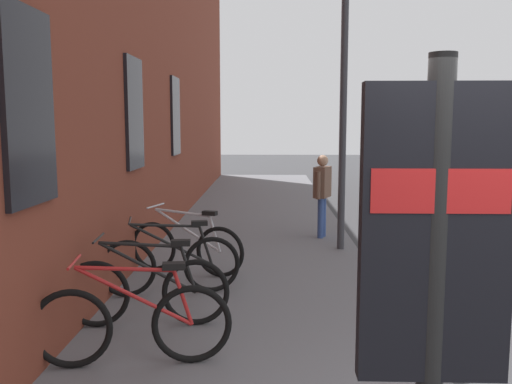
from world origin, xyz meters
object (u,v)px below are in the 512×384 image
object	(u,v)px
bicycle_beside_lamp	(171,264)
bicycle_far_end	(187,247)
bicycle_by_door	(133,323)
pedestrian_by_facade	(322,187)
bicycle_end_of_row	(147,290)
transit_info_sign	(434,275)
street_lamp	(344,51)

from	to	relation	value
bicycle_beside_lamp	bicycle_far_end	bearing A→B (deg)	-3.50
bicycle_by_door	bicycle_far_end	size ratio (longest dim) A/B	1.04
bicycle_beside_lamp	pedestrian_by_facade	size ratio (longest dim) A/B	1.13
bicycle_by_door	bicycle_end_of_row	distance (m)	0.96
bicycle_by_door	transit_info_sign	distance (m)	3.43
bicycle_far_end	bicycle_by_door	bearing A→B (deg)	179.42
bicycle_beside_lamp	bicycle_far_end	distance (m)	0.95
transit_info_sign	bicycle_end_of_row	bearing A→B (deg)	27.72
bicycle_beside_lamp	bicycle_far_end	world-z (taller)	same
bicycle_beside_lamp	street_lamp	distance (m)	4.61
bicycle_by_door	transit_info_sign	world-z (taller)	transit_info_sign
bicycle_end_of_row	transit_info_sign	distance (m)	4.25
pedestrian_by_facade	bicycle_end_of_row	bearing A→B (deg)	153.48
bicycle_far_end	transit_info_sign	world-z (taller)	transit_info_sign
bicycle_beside_lamp	pedestrian_by_facade	bearing A→B (deg)	-32.39
bicycle_end_of_row	bicycle_beside_lamp	distance (m)	1.08
bicycle_far_end	pedestrian_by_facade	distance (m)	3.41
bicycle_beside_lamp	street_lamp	world-z (taller)	street_lamp
street_lamp	pedestrian_by_facade	bearing A→B (deg)	14.02
pedestrian_by_facade	street_lamp	size ratio (longest dim) A/B	0.27
pedestrian_by_facade	street_lamp	world-z (taller)	street_lamp
bicycle_end_of_row	bicycle_far_end	world-z (taller)	same
transit_info_sign	street_lamp	bearing A→B (deg)	-4.96
bicycle_beside_lamp	street_lamp	xyz separation A→B (m)	(2.57, -2.46, 2.92)
bicycle_end_of_row	street_lamp	world-z (taller)	street_lamp
bicycle_beside_lamp	street_lamp	bearing A→B (deg)	-43.74
bicycle_beside_lamp	pedestrian_by_facade	world-z (taller)	pedestrian_by_facade
bicycle_far_end	street_lamp	size ratio (longest dim) A/B	0.30
bicycle_by_door	bicycle_beside_lamp	world-z (taller)	same
transit_info_sign	street_lamp	xyz separation A→B (m)	(7.26, -0.63, 1.71)
transit_info_sign	pedestrian_by_facade	size ratio (longest dim) A/B	1.55
bicycle_by_door	bicycle_far_end	world-z (taller)	same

